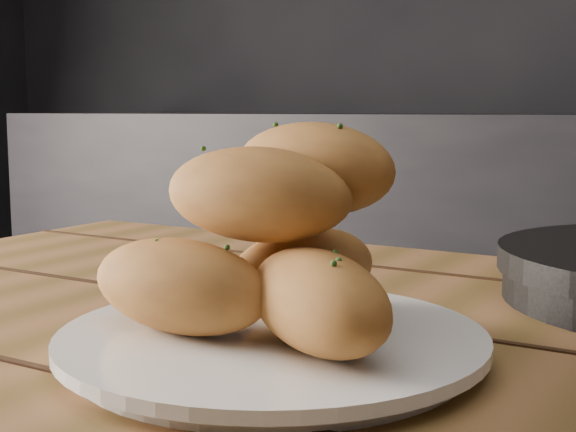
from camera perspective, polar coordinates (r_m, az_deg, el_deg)
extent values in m
cylinder|color=white|center=(0.52, -1.14, -9.43)|extent=(0.25, 0.25, 0.01)
cylinder|color=white|center=(0.52, -1.14, -8.59)|extent=(0.28, 0.28, 0.01)
ellipsoid|color=#A76C2E|center=(0.51, -7.74, -4.93)|extent=(0.15, 0.08, 0.06)
ellipsoid|color=#A76C2E|center=(0.47, 2.09, -6.04)|extent=(0.15, 0.13, 0.06)
ellipsoid|color=#A76C2E|center=(0.56, 1.16, -3.93)|extent=(0.09, 0.14, 0.06)
ellipsoid|color=#A76C2E|center=(0.50, -2.31, 1.56)|extent=(0.14, 0.07, 0.06)
ellipsoid|color=#A76C2E|center=(0.52, 1.69, 3.40)|extent=(0.14, 0.09, 0.06)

